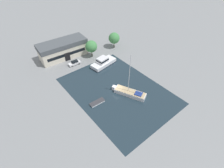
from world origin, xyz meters
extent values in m
plane|color=gray|center=(0.00, 0.00, 0.00)|extent=(440.00, 440.00, 0.00)
cube|color=#1E2D38|center=(0.00, 0.00, 0.00)|extent=(25.89, 36.12, 0.01)
cube|color=beige|center=(-3.60, 29.50, 2.48)|extent=(18.92, 8.51, 4.97)
cube|color=#474C51|center=(-3.60, 29.50, 5.86)|extent=(19.49, 8.76, 1.78)
cube|color=black|center=(-3.84, 25.83, 1.74)|extent=(2.22, 0.21, 3.48)
cube|color=black|center=(-3.84, 25.84, 2.73)|extent=(15.68, 1.07, 1.24)
cylinder|color=brown|center=(5.36, 22.33, 1.39)|extent=(0.28, 0.28, 2.79)
sphere|color=#428447|center=(5.36, 22.33, 4.56)|extent=(4.74, 4.74, 4.74)
cylinder|color=brown|center=(17.26, 22.47, 1.29)|extent=(0.26, 0.26, 2.57)
sphere|color=#428447|center=(17.26, 22.47, 4.36)|extent=(4.76, 4.76, 4.76)
cube|color=silver|center=(-3.29, 21.65, 0.65)|extent=(4.76, 1.95, 0.75)
cube|color=black|center=(-3.11, 21.64, 1.32)|extent=(2.51, 1.63, 0.59)
cube|color=black|center=(-4.33, 21.71, 1.29)|extent=(0.11, 1.37, 0.47)
cylinder|color=black|center=(-4.78, 20.98, 0.30)|extent=(0.61, 0.23, 0.60)
cylinder|color=black|center=(-4.70, 22.48, 0.30)|extent=(0.61, 0.23, 0.60)
cylinder|color=black|center=(-1.89, 20.82, 0.30)|extent=(0.61, 0.23, 0.60)
cylinder|color=black|center=(-1.81, 22.33, 0.30)|extent=(0.61, 0.23, 0.60)
cube|color=silver|center=(1.92, -3.93, 0.67)|extent=(6.76, 10.17, 1.33)
cube|color=silver|center=(-0.41, 1.10, 0.67)|extent=(1.67, 1.63, 1.33)
cube|color=tan|center=(1.92, -3.93, 1.37)|extent=(6.49, 9.77, 0.08)
cylinder|color=silver|center=(1.61, -3.26, 7.96)|extent=(0.16, 0.16, 13.09)
cylinder|color=silver|center=(2.55, -5.28, 2.51)|extent=(1.98, 4.09, 0.12)
cube|color=navy|center=(3.07, -6.40, 1.56)|extent=(2.73, 2.82, 0.30)
cube|color=white|center=(5.34, 14.42, 0.75)|extent=(10.59, 5.51, 1.49)
cube|color=black|center=(5.34, 14.42, 0.15)|extent=(10.70, 5.61, 0.18)
cube|color=silver|center=(4.84, 14.35, 2.43)|extent=(4.22, 3.48, 1.86)
cube|color=black|center=(4.84, 14.35, 2.61)|extent=(4.31, 3.57, 0.60)
cube|color=white|center=(-8.21, -0.37, 0.25)|extent=(4.52, 1.79, 0.49)
cube|color=#333338|center=(-8.21, -0.37, 0.53)|extent=(4.71, 1.89, 0.08)
camera|label=1|loc=(-27.38, -30.92, 38.89)|focal=28.00mm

